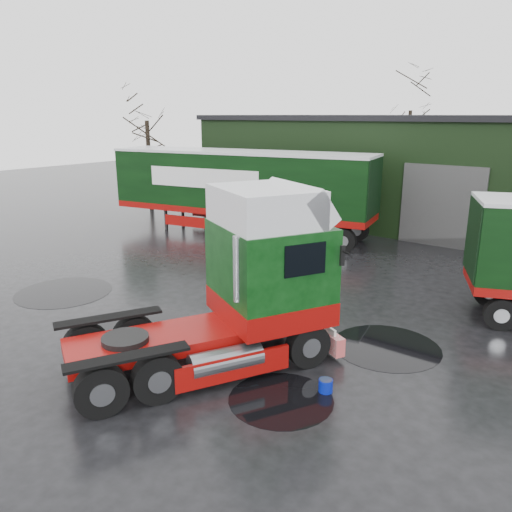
{
  "coord_description": "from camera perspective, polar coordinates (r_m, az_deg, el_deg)",
  "views": [
    {
      "loc": [
        9.39,
        -10.76,
        6.35
      ],
      "look_at": [
        -0.5,
        2.23,
        1.7
      ],
      "focal_mm": 35.0,
      "sensor_mm": 36.0,
      "label": 1
    }
  ],
  "objects": [
    {
      "name": "puddle_1",
      "position": [
        14.82,
        14.64,
        -10.01
      ],
      "size": [
        3.04,
        3.04,
        0.01
      ],
      "primitive_type": "cylinder",
      "color": "black",
      "rests_on": "ground"
    },
    {
      "name": "tree_back_a",
      "position": [
        43.6,
        17.04,
        13.13
      ],
      "size": [
        4.4,
        4.4,
        9.5
      ],
      "primitive_type": null,
      "color": "black",
      "rests_on": "ground"
    },
    {
      "name": "warehouse",
      "position": [
        31.79,
        23.94,
        8.8
      ],
      "size": [
        32.4,
        12.4,
        6.3
      ],
      "color": "black",
      "rests_on": "ground"
    },
    {
      "name": "puddle_2",
      "position": [
        19.83,
        -21.12,
        -3.87
      ],
      "size": [
        3.45,
        3.45,
        0.01
      ],
      "primitive_type": "cylinder",
      "color": "black",
      "rests_on": "ground"
    },
    {
      "name": "puddle_3",
      "position": [
        12.0,
        2.87,
        -16.05
      ],
      "size": [
        2.44,
        2.44,
        0.01
      ],
      "primitive_type": "cylinder",
      "color": "black",
      "rests_on": "ground"
    },
    {
      "name": "trailer_left",
      "position": [
        27.07,
        -1.85,
        7.23
      ],
      "size": [
        14.93,
        5.83,
        4.54
      ],
      "primitive_type": null,
      "rotation": [
        0.0,
        0.0,
        1.77
      ],
      "color": "silver",
      "rests_on": "ground"
    },
    {
      "name": "puddle_0",
      "position": [
        15.95,
        -12.66,
        -7.96
      ],
      "size": [
        3.12,
        3.12,
        0.01
      ],
      "primitive_type": "cylinder",
      "color": "black",
      "rests_on": "ground"
    },
    {
      "name": "tree_left",
      "position": [
        34.91,
        -12.21,
        12.11
      ],
      "size": [
        4.4,
        4.4,
        8.5
      ],
      "primitive_type": null,
      "color": "black",
      "rests_on": "ground"
    },
    {
      "name": "ground",
      "position": [
        15.63,
        -3.55,
        -8.11
      ],
      "size": [
        100.0,
        100.0,
        0.0
      ],
      "primitive_type": "plane",
      "color": "black"
    },
    {
      "name": "wash_bucket",
      "position": [
        12.31,
        7.96,
        -14.47
      ],
      "size": [
        0.34,
        0.34,
        0.32
      ],
      "primitive_type": "cylinder",
      "rotation": [
        0.0,
        0.0,
        0.01
      ],
      "color": "#071799",
      "rests_on": "ground"
    },
    {
      "name": "hero_tractor",
      "position": [
        12.53,
        -6.98,
        -3.01
      ],
      "size": [
        6.24,
        8.07,
        4.63
      ],
      "primitive_type": null,
      "rotation": [
        0.0,
        0.0,
        -0.48
      ],
      "color": "#0B340E",
      "rests_on": "ground"
    }
  ]
}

